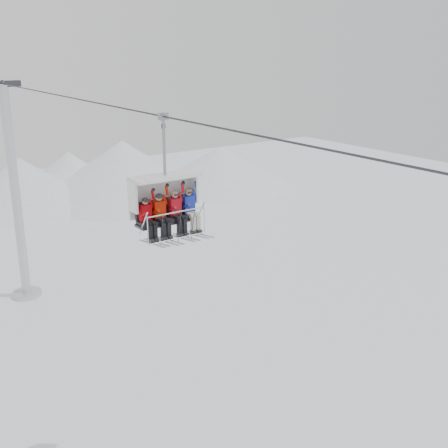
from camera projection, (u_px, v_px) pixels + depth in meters
lift_tower_right at (17, 210)px, 34.41m from camera, size 2.00×1.80×13.48m
haul_cable at (224, 129)px, 15.01m from camera, size 0.06×50.00×0.06m
chairlift_carrier at (164, 197)px, 18.48m from camera, size 2.32×1.17×3.98m
skier_far_left at (147, 217)px, 17.95m from camera, size 0.37×1.69×1.50m
skier_center_left at (161, 214)px, 18.22m from camera, size 0.40×1.69×1.59m
skier_center_right at (177, 211)px, 18.55m from camera, size 0.40×1.69×1.59m
skier_far_right at (190, 208)px, 18.84m from camera, size 0.40×1.69×1.59m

